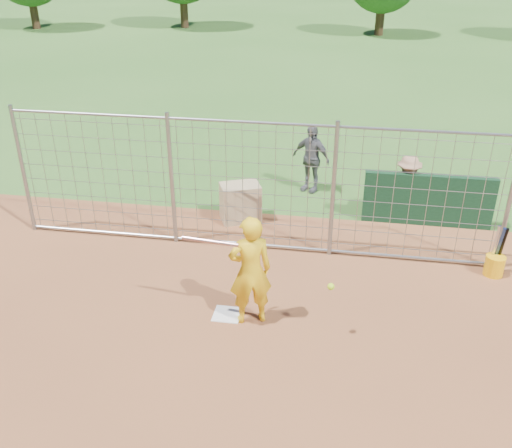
% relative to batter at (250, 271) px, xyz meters
% --- Properties ---
extents(ground, '(100.00, 100.00, 0.00)m').
position_rel_batter_xyz_m(ground, '(-0.39, 0.26, -0.91)').
color(ground, '#2D591E').
rests_on(ground, ground).
extents(home_plate, '(0.43, 0.43, 0.02)m').
position_rel_batter_xyz_m(home_plate, '(-0.39, 0.06, -0.90)').
color(home_plate, silver).
rests_on(home_plate, ground).
extents(dugout_wall, '(2.60, 0.20, 1.10)m').
position_rel_batter_xyz_m(dugout_wall, '(3.01, 3.86, -0.36)').
color(dugout_wall, '#11381E').
rests_on(dugout_wall, ground).
extents(batter, '(0.77, 0.64, 1.81)m').
position_rel_batter_xyz_m(batter, '(0.00, 0.00, 0.00)').
color(batter, yellow).
rests_on(batter, ground).
extents(bystander_b, '(1.01, 0.76, 1.60)m').
position_rel_batter_xyz_m(bystander_b, '(0.49, 5.20, -0.11)').
color(bystander_b, '#58595D').
rests_on(bystander_b, ground).
extents(bystander_c, '(1.03, 0.77, 1.41)m').
position_rel_batter_xyz_m(bystander_c, '(2.58, 4.02, -0.20)').
color(bystander_c, '#976E52').
rests_on(bystander_c, ground).
extents(equipment_bin, '(0.95, 0.82, 0.80)m').
position_rel_batter_xyz_m(equipment_bin, '(-0.82, 3.41, -0.51)').
color(equipment_bin, tan).
rests_on(equipment_bin, ground).
extents(equipment_in_play, '(2.26, 0.19, 0.63)m').
position_rel_batter_xyz_m(equipment_in_play, '(-0.13, -0.18, 0.41)').
color(equipment_in_play, silver).
rests_on(equipment_in_play, ground).
extents(bucket_with_bats, '(0.34, 0.35, 0.98)m').
position_rel_batter_xyz_m(bucket_with_bats, '(4.02, 2.02, -0.66)').
color(bucket_with_bats, '#FFB20D').
rests_on(bucket_with_bats, ground).
extents(backstop_fence, '(9.08, 0.08, 2.60)m').
position_rel_batter_xyz_m(backstop_fence, '(-0.39, 2.26, 0.35)').
color(backstop_fence, gray).
rests_on(backstop_fence, ground).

